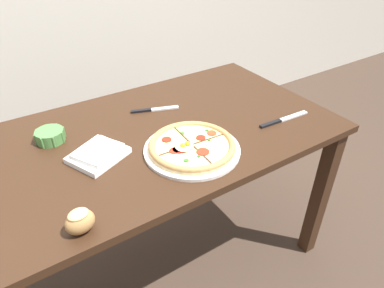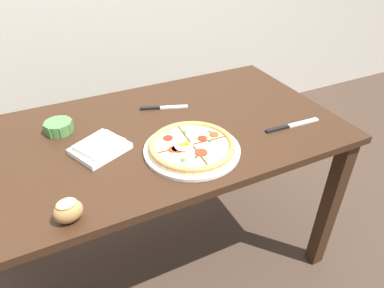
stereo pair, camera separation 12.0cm
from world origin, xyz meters
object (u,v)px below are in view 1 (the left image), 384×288
bread_piece_near (80,221)px  knife_main (283,119)px  dining_table (154,154)px  ramekin_bowl (50,136)px  pizza (192,147)px  knife_spare (154,109)px  napkin_folded (98,154)px

bread_piece_near → knife_main: size_ratio=0.35×
dining_table → bread_piece_near: bread_piece_near is taller
ramekin_bowl → knife_main: (0.83, -0.36, -0.02)m
pizza → knife_spare: pizza is taller
dining_table → knife_main: bearing=-23.0°
napkin_folded → knife_main: napkin_folded is taller
napkin_folded → bread_piece_near: 0.33m
pizza → ramekin_bowl: (-0.40, 0.34, 0.00)m
napkin_folded → ramekin_bowl: bearing=119.5°
pizza → knife_spare: 0.34m
dining_table → pizza: (0.06, -0.19, 0.12)m
napkin_folded → bread_piece_near: bearing=-117.7°
ramekin_bowl → knife_main: size_ratio=0.45×
bread_piece_near → napkin_folded: bearing=62.3°
napkin_folded → dining_table: bearing=10.7°
bread_piece_near → knife_spare: (0.47, 0.49, -0.03)m
knife_main → knife_spare: (-0.40, 0.36, 0.00)m
pizza → knife_main: 0.43m
ramekin_bowl → bread_piece_near: size_ratio=1.28×
knife_spare → napkin_folded: bearing=-129.0°
bread_piece_near → knife_spare: bearing=45.9°
ramekin_bowl → knife_main: 0.91m
dining_table → napkin_folded: napkin_folded is taller
ramekin_bowl → knife_main: bearing=-23.4°
pizza → knife_main: (0.43, -0.02, -0.01)m
pizza → bread_piece_near: 0.47m
dining_table → pizza: bearing=-72.1°
dining_table → napkin_folded: size_ratio=6.47×
ramekin_bowl → napkin_folded: (0.11, -0.20, -0.01)m
pizza → bread_piece_near: bearing=-161.6°
ramekin_bowl → bread_piece_near: bearing=-94.9°
pizza → knife_main: size_ratio=1.40×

